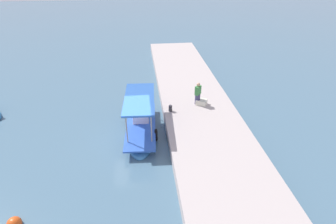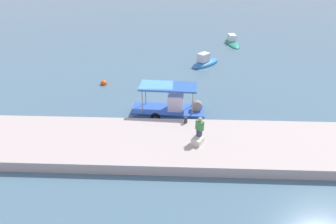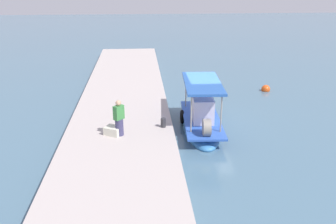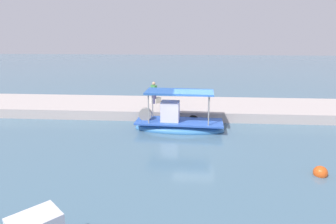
# 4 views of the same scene
# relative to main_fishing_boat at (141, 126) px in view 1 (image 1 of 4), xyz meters

# --- Properties ---
(ground_plane) EXTENTS (120.00, 120.00, 0.00)m
(ground_plane) POSITION_rel_main_fishing_boat_xyz_m (-1.01, 0.66, -0.42)
(ground_plane) COLOR slate
(dock_quay) EXTENTS (36.00, 4.99, 0.67)m
(dock_quay) POSITION_rel_main_fishing_boat_xyz_m (-1.01, -4.05, -0.09)
(dock_quay) COLOR #B4A8A3
(dock_quay) RESTS_ON ground_plane
(main_fishing_boat) EXTENTS (5.67, 2.11, 2.82)m
(main_fishing_boat) POSITION_rel_main_fishing_boat_xyz_m (0.00, 0.00, 0.00)
(main_fishing_boat) COLOR #387AB9
(main_fishing_boat) RESTS_ON ground_plane
(fisherman_near_bollard) EXTENTS (0.52, 0.52, 1.64)m
(fisherman_near_bollard) POSITION_rel_main_fishing_boat_xyz_m (1.95, -4.03, 0.99)
(fisherman_near_bollard) COLOR #3D3B62
(fisherman_near_bollard) RESTS_ON dock_quay
(mooring_bollard) EXTENTS (0.24, 0.24, 0.43)m
(mooring_bollard) POSITION_rel_main_fishing_boat_xyz_m (1.17, -2.02, 0.46)
(mooring_bollard) COLOR #2D2D33
(mooring_bollard) RESTS_ON dock_quay
(cargo_crate) EXTENTS (0.85, 0.91, 0.37)m
(cargo_crate) POSITION_rel_main_fishing_boat_xyz_m (1.86, -4.31, 0.43)
(cargo_crate) COLOR beige
(cargo_crate) RESTS_ON dock_quay
(marker_buoy) EXTENTS (0.59, 0.59, 0.59)m
(marker_buoy) POSITION_rel_main_fishing_boat_xyz_m (-6.33, 5.47, -0.31)
(marker_buoy) COLOR #DD4F19
(marker_buoy) RESTS_ON ground_plane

